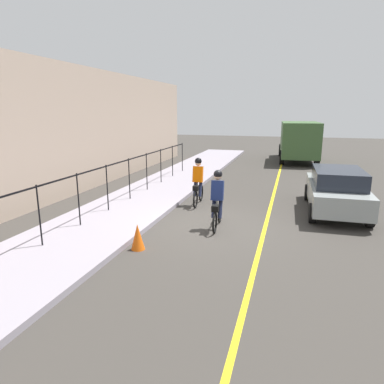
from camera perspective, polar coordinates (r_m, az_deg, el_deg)
name	(u,v)px	position (r m, az deg, el deg)	size (l,w,h in m)	color
ground_plane	(213,225)	(11.00, 3.52, -5.51)	(80.00, 80.00, 0.00)	#383530
lane_line_centre	(264,230)	(10.78, 11.89, -6.16)	(36.00, 0.12, 0.01)	yellow
sidewalk	(117,214)	(12.15, -12.34, -3.61)	(40.00, 3.20, 0.15)	gray
building_wall	(58,131)	(15.32, -21.27, 9.33)	(28.00, 0.80, 5.44)	tan
iron_fence	(118,173)	(12.90, -12.06, 3.06)	(15.24, 0.04, 1.60)	black
cyclist_lead	(198,182)	(13.10, 1.00, 1.71)	(1.71, 0.38, 1.83)	black
cyclist_follow	(217,200)	(10.48, 4.22, -1.28)	(1.71, 0.38, 1.83)	black
patrol_sedan	(336,190)	(13.19, 22.76, 0.36)	(4.43, 1.98, 1.58)	gray
box_truck_background	(299,139)	(25.87, 17.22, 8.30)	(6.83, 2.84, 2.78)	#37562D
traffic_cone_near	(138,237)	(9.15, -8.97, -7.33)	(0.36, 0.36, 0.69)	#E65B10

